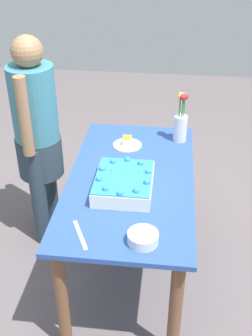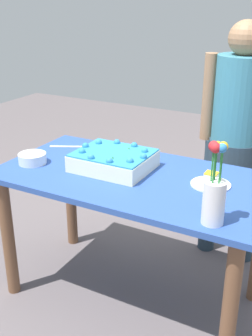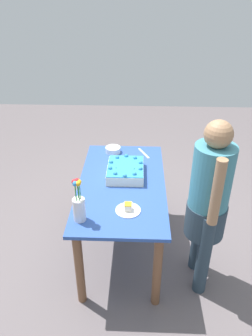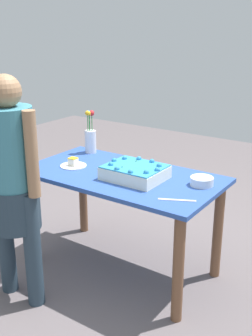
# 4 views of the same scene
# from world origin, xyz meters

# --- Properties ---
(ground_plane) EXTENTS (8.00, 8.00, 0.00)m
(ground_plane) POSITION_xyz_m (0.00, 0.00, 0.00)
(ground_plane) COLOR #62595B
(dining_table) EXTENTS (1.40, 0.75, 0.75)m
(dining_table) POSITION_xyz_m (0.00, 0.00, 0.62)
(dining_table) COLOR #2C4F9D
(dining_table) RESTS_ON ground_plane
(sheet_cake) EXTENTS (0.39, 0.32, 0.12)m
(sheet_cake) POSITION_xyz_m (0.13, -0.03, 0.80)
(sheet_cake) COLOR white
(sheet_cake) RESTS_ON dining_table
(serving_plate_with_slice) EXTENTS (0.19, 0.19, 0.07)m
(serving_plate_with_slice) POSITION_xyz_m (-0.39, -0.07, 0.77)
(serving_plate_with_slice) COLOR white
(serving_plate_with_slice) RESTS_ON dining_table
(cake_knife) EXTENTS (0.21, 0.12, 0.00)m
(cake_knife) POSITION_xyz_m (0.54, -0.20, 0.76)
(cake_knife) COLOR silver
(cake_knife) RESTS_ON dining_table
(flower_vase) EXTENTS (0.09, 0.09, 0.35)m
(flower_vase) POSITION_xyz_m (-0.51, 0.28, 0.89)
(flower_vase) COLOR silver
(flower_vase) RESTS_ON dining_table
(fruit_bowl) EXTENTS (0.15, 0.15, 0.06)m
(fruit_bowl) POSITION_xyz_m (0.56, 0.12, 0.78)
(fruit_bowl) COLOR silver
(fruit_bowl) RESTS_ON dining_table
(person_standing) EXTENTS (0.45, 0.31, 1.49)m
(person_standing) POSITION_xyz_m (-0.35, -0.67, 0.85)
(person_standing) COLOR #283A48
(person_standing) RESTS_ON ground_plane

